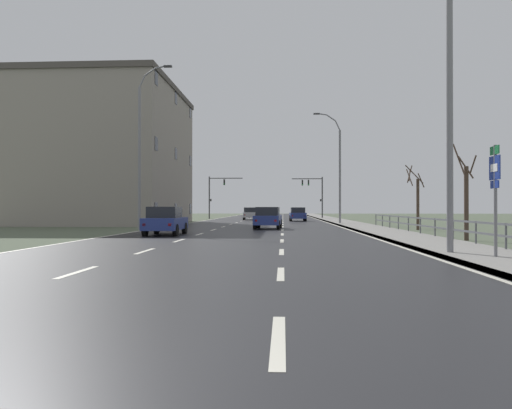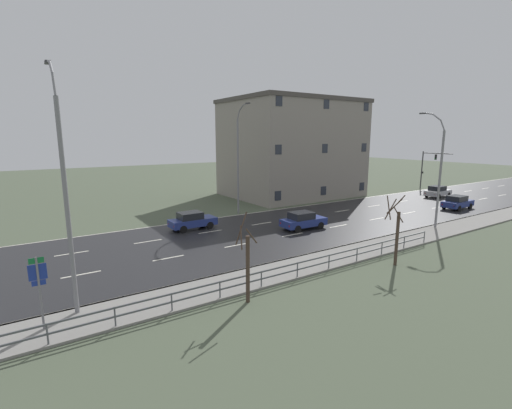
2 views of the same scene
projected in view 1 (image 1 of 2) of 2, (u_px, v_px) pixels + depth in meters
The scene contains 17 objects.
ground_plane at pixel (261, 223), 51.48m from camera, with size 160.00×160.00×0.12m.
road_asphalt_strip at pixel (265, 219), 63.46m from camera, with size 14.00×120.00×0.03m.
sidewalk_right at pixel (330, 219), 62.98m from camera, with size 3.00×120.00×0.12m.
guardrail at pixel (443, 225), 22.46m from camera, with size 0.07×32.88×1.00m.
street_lamp_foreground at pixel (444, 76), 15.12m from camera, with size 2.72×0.24×11.60m.
street_lamp_midground at pixel (338, 170), 44.34m from camera, with size 2.52×0.24×10.31m.
street_lamp_left_bank at pixel (141, 149), 33.49m from camera, with size 2.38×0.24×11.44m.
highway_sign at pixel (495, 187), 13.66m from camera, with size 0.09×0.68×3.29m.
traffic_signal_right at pixel (315, 190), 68.20m from camera, with size 4.39×0.36×5.90m.
traffic_signal_left at pixel (215, 191), 67.08m from camera, with size 4.75×0.36×5.90m.
car_distant at pixel (165, 221), 26.45m from camera, with size 1.91×4.14×1.57m.
car_far_right at pixel (268, 218), 34.43m from camera, with size 2.00×4.18×1.57m.
car_mid_centre at pixel (251, 214), 61.11m from camera, with size 1.95×4.16×1.57m.
car_far_left at pixel (298, 214), 54.85m from camera, with size 1.91×4.14×1.57m.
brick_building at pixel (108, 156), 46.55m from camera, with size 13.54×17.10×13.11m.
bare_tree_near at pixel (466, 198), 22.20m from camera, with size 0.90×0.91×4.51m.
bare_tree_mid at pixel (417, 198), 32.86m from camera, with size 1.32×1.77×4.49m.
Camera 1 is at (2.39, -3.44, 1.50)m, focal length 33.86 mm.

